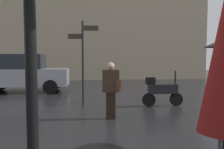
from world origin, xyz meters
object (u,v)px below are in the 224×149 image
(folded_patio_umbrella_near, at_px, (222,73))
(street_signpost, at_px, (83,54))
(pedestrian_with_bag, at_px, (111,87))
(parked_car_left, at_px, (22,73))
(parked_scooter, at_px, (161,90))

(folded_patio_umbrella_near, xyz_separation_m, street_signpost, (-1.31, 6.26, 0.30))
(pedestrian_with_bag, height_order, parked_car_left, parked_car_left)
(pedestrian_with_bag, distance_m, street_signpost, 2.43)
(parked_car_left, relative_size, street_signpost, 1.45)
(pedestrian_with_bag, height_order, street_signpost, street_signpost)
(folded_patio_umbrella_near, relative_size, parked_car_left, 0.51)
(parked_car_left, height_order, street_signpost, street_signpost)
(parked_scooter, height_order, street_signpost, street_signpost)
(folded_patio_umbrella_near, height_order, pedestrian_with_bag, folded_patio_umbrella_near)
(folded_patio_umbrella_near, height_order, parked_car_left, folded_patio_umbrella_near)
(folded_patio_umbrella_near, relative_size, pedestrian_with_bag, 1.42)
(pedestrian_with_bag, distance_m, parked_car_left, 6.71)
(pedestrian_with_bag, relative_size, parked_scooter, 1.07)
(parked_car_left, xyz_separation_m, street_signpost, (3.03, -3.42, 0.85))
(parked_scooter, bearing_deg, parked_car_left, 166.45)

